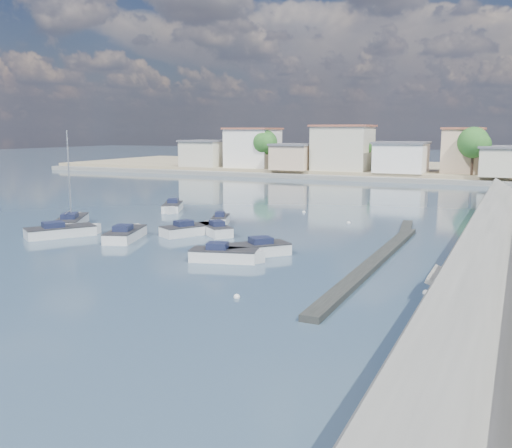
{
  "coord_description": "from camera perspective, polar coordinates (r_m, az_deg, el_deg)",
  "views": [
    {
      "loc": [
        15.42,
        -26.88,
        8.84
      ],
      "look_at": [
        -3.5,
        13.83,
        1.4
      ],
      "focal_mm": 40.0,
      "sensor_mm": 36.0,
      "label": 1
    }
  ],
  "objects": [
    {
      "name": "motorboat_g",
      "position": [
        63.4,
        -8.37,
        1.64
      ],
      "size": [
        3.71,
        5.2,
        1.48
      ],
      "color": "silver",
      "rests_on": "ground"
    },
    {
      "name": "ground",
      "position": [
        69.2,
        11.85,
        1.87
      ],
      "size": [
        400.0,
        400.0,
        0.0
      ],
      "primitive_type": "plane",
      "color": "#2F445E",
      "rests_on": "ground"
    },
    {
      "name": "motorboat_b",
      "position": [
        48.92,
        -6.5,
        -0.61
      ],
      "size": [
        3.93,
        5.08,
        1.48
      ],
      "color": "silver",
      "rests_on": "ground"
    },
    {
      "name": "far_town",
      "position": [
        103.98,
        22.47,
        6.55
      ],
      "size": [
        113.01,
        12.8,
        8.35
      ],
      "color": "beige",
      "rests_on": "far_shore_land"
    },
    {
      "name": "motorboat_d",
      "position": [
        40.49,
        -0.54,
        -2.65
      ],
      "size": [
        4.89,
        5.07,
        1.48
      ],
      "color": "silver",
      "rests_on": "ground"
    },
    {
      "name": "motorboat_a",
      "position": [
        47.85,
        -12.82,
        -1.01
      ],
      "size": [
        3.62,
        5.87,
        1.48
      ],
      "color": "silver",
      "rests_on": "ground"
    },
    {
      "name": "motorboat_h",
      "position": [
        38.81,
        -2.87,
        -3.2
      ],
      "size": [
        5.17,
        2.95,
        1.48
      ],
      "color": "silver",
      "rests_on": "ground"
    },
    {
      "name": "mooring_buoys",
      "position": [
        43.34,
        11.33,
        -2.48
      ],
      "size": [
        18.85,
        31.55,
        0.35
      ],
      "color": "white",
      "rests_on": "ground"
    },
    {
      "name": "sailboat",
      "position": [
        55.89,
        -17.91,
        0.28
      ],
      "size": [
        4.94,
        6.39,
        9.0
      ],
      "color": "silver",
      "rests_on": "ground"
    },
    {
      "name": "breakwater",
      "position": [
        41.39,
        12.51,
        -2.91
      ],
      "size": [
        2.0,
        31.02,
        0.35
      ],
      "color": "black",
      "rests_on": "ground"
    },
    {
      "name": "motorboat_f",
      "position": [
        54.01,
        -3.54,
        0.38
      ],
      "size": [
        2.53,
        3.86,
        1.48
      ],
      "color": "silver",
      "rests_on": "ground"
    },
    {
      "name": "far_shore_land",
      "position": [
        120.15,
        17.57,
        5.09
      ],
      "size": [
        160.0,
        40.0,
        1.4
      ],
      "primitive_type": "cube",
      "color": "gray",
      "rests_on": "ground"
    },
    {
      "name": "far_shore_quay",
      "position": [
        99.45,
        15.96,
        4.18
      ],
      "size": [
        160.0,
        2.5,
        0.8
      ],
      "primitive_type": "cube",
      "color": "slate",
      "rests_on": "ground"
    },
    {
      "name": "motorboat_c",
      "position": [
        48.9,
        -4.17,
        -0.58
      ],
      "size": [
        4.33,
        4.08,
        1.48
      ],
      "color": "silver",
      "rests_on": "ground"
    },
    {
      "name": "motorboat_e",
      "position": [
        50.54,
        -18.64,
        -0.73
      ],
      "size": [
        4.89,
        5.83,
        1.48
      ],
      "color": "silver",
      "rests_on": "ground"
    },
    {
      "name": "shore_trees",
      "position": [
        95.29,
        20.83,
        7.23
      ],
      "size": [
        74.56,
        38.32,
        7.92
      ],
      "color": "#38281E",
      "rests_on": "ground"
    }
  ]
}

